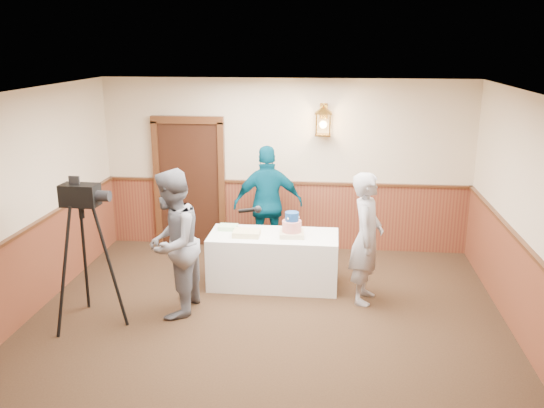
{
  "coord_description": "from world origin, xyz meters",
  "views": [
    {
      "loc": [
        0.77,
        -5.68,
        3.36
      ],
      "look_at": [
        -0.03,
        1.7,
        1.25
      ],
      "focal_mm": 38.0,
      "sensor_mm": 36.0,
      "label": 1
    }
  ],
  "objects_px": {
    "display_table": "(274,260)",
    "sheet_cake_green": "(228,227)",
    "baker": "(367,238)",
    "assistant_p": "(268,204)",
    "sheet_cake_yellow": "(247,233)",
    "tiered_cake": "(292,227)",
    "tv_camera_rig": "(86,263)",
    "interviewer": "(172,244)"
  },
  "relations": [
    {
      "from": "baker",
      "to": "assistant_p",
      "type": "distance_m",
      "value": 1.97
    },
    {
      "from": "display_table",
      "to": "sheet_cake_yellow",
      "type": "distance_m",
      "value": 0.56
    },
    {
      "from": "display_table",
      "to": "assistant_p",
      "type": "height_order",
      "value": "assistant_p"
    },
    {
      "from": "sheet_cake_green",
      "to": "tv_camera_rig",
      "type": "height_order",
      "value": "tv_camera_rig"
    },
    {
      "from": "tiered_cake",
      "to": "tv_camera_rig",
      "type": "bearing_deg",
      "value": -149.89
    },
    {
      "from": "tv_camera_rig",
      "to": "assistant_p",
      "type": "bearing_deg",
      "value": 53.05
    },
    {
      "from": "tiered_cake",
      "to": "sheet_cake_green",
      "type": "bearing_deg",
      "value": 168.49
    },
    {
      "from": "interviewer",
      "to": "assistant_p",
      "type": "xyz_separation_m",
      "value": [
        0.97,
        1.97,
        -0.02
      ]
    },
    {
      "from": "display_table",
      "to": "assistant_p",
      "type": "bearing_deg",
      "value": 100.99
    },
    {
      "from": "sheet_cake_green",
      "to": "interviewer",
      "type": "height_order",
      "value": "interviewer"
    },
    {
      "from": "sheet_cake_yellow",
      "to": "sheet_cake_green",
      "type": "relative_size",
      "value": 1.4
    },
    {
      "from": "tiered_cake",
      "to": "sheet_cake_green",
      "type": "distance_m",
      "value": 0.96
    },
    {
      "from": "tv_camera_rig",
      "to": "baker",
      "type": "bearing_deg",
      "value": 19.12
    },
    {
      "from": "tiered_cake",
      "to": "assistant_p",
      "type": "xyz_separation_m",
      "value": [
        -0.44,
        0.98,
        0.03
      ]
    },
    {
      "from": "display_table",
      "to": "sheet_cake_green",
      "type": "bearing_deg",
      "value": 166.89
    },
    {
      "from": "sheet_cake_yellow",
      "to": "tv_camera_rig",
      "type": "distance_m",
      "value": 2.19
    },
    {
      "from": "tiered_cake",
      "to": "interviewer",
      "type": "distance_m",
      "value": 1.73
    },
    {
      "from": "display_table",
      "to": "tiered_cake",
      "type": "distance_m",
      "value": 0.57
    },
    {
      "from": "tv_camera_rig",
      "to": "sheet_cake_yellow",
      "type": "bearing_deg",
      "value": 39.3
    },
    {
      "from": "tiered_cake",
      "to": "display_table",
      "type": "bearing_deg",
      "value": 172.75
    },
    {
      "from": "sheet_cake_green",
      "to": "assistant_p",
      "type": "xyz_separation_m",
      "value": [
        0.49,
        0.79,
        0.14
      ]
    },
    {
      "from": "baker",
      "to": "interviewer",
      "type": "bearing_deg",
      "value": 115.84
    },
    {
      "from": "assistant_p",
      "to": "display_table",
      "type": "bearing_deg",
      "value": 89.02
    },
    {
      "from": "interviewer",
      "to": "tv_camera_rig",
      "type": "xyz_separation_m",
      "value": [
        -0.96,
        -0.38,
        -0.14
      ]
    },
    {
      "from": "sheet_cake_yellow",
      "to": "interviewer",
      "type": "height_order",
      "value": "interviewer"
    },
    {
      "from": "interviewer",
      "to": "baker",
      "type": "height_order",
      "value": "interviewer"
    },
    {
      "from": "tiered_cake",
      "to": "assistant_p",
      "type": "height_order",
      "value": "assistant_p"
    },
    {
      "from": "display_table",
      "to": "sheet_cake_green",
      "type": "distance_m",
      "value": 0.8
    },
    {
      "from": "tiered_cake",
      "to": "baker",
      "type": "xyz_separation_m",
      "value": [
        1.01,
        -0.36,
        -0.01
      ]
    },
    {
      "from": "sheet_cake_yellow",
      "to": "tv_camera_rig",
      "type": "relative_size",
      "value": 0.21
    },
    {
      "from": "display_table",
      "to": "tiered_cake",
      "type": "xyz_separation_m",
      "value": [
        0.26,
        -0.03,
        0.51
      ]
    },
    {
      "from": "sheet_cake_green",
      "to": "interviewer",
      "type": "bearing_deg",
      "value": -112.1
    },
    {
      "from": "sheet_cake_yellow",
      "to": "sheet_cake_green",
      "type": "distance_m",
      "value": 0.4
    },
    {
      "from": "assistant_p",
      "to": "interviewer",
      "type": "bearing_deg",
      "value": 51.82
    },
    {
      "from": "baker",
      "to": "assistant_p",
      "type": "xyz_separation_m",
      "value": [
        -1.45,
        1.34,
        0.04
      ]
    },
    {
      "from": "sheet_cake_yellow",
      "to": "baker",
      "type": "relative_size",
      "value": 0.21
    },
    {
      "from": "sheet_cake_yellow",
      "to": "sheet_cake_green",
      "type": "height_order",
      "value": "sheet_cake_yellow"
    },
    {
      "from": "interviewer",
      "to": "baker",
      "type": "relative_size",
      "value": 1.07
    },
    {
      "from": "baker",
      "to": "tv_camera_rig",
      "type": "xyz_separation_m",
      "value": [
        -3.38,
        -1.02,
        -0.09
      ]
    },
    {
      "from": "baker",
      "to": "sheet_cake_yellow",
      "type": "bearing_deg",
      "value": 90.83
    },
    {
      "from": "sheet_cake_green",
      "to": "tv_camera_rig",
      "type": "distance_m",
      "value": 2.13
    },
    {
      "from": "display_table",
      "to": "baker",
      "type": "distance_m",
      "value": 1.42
    }
  ]
}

